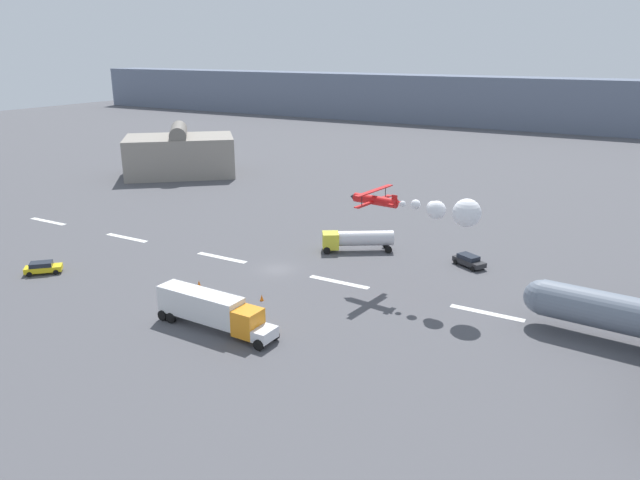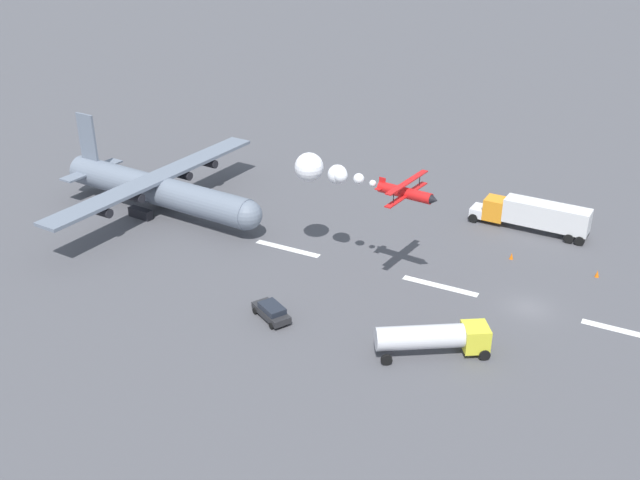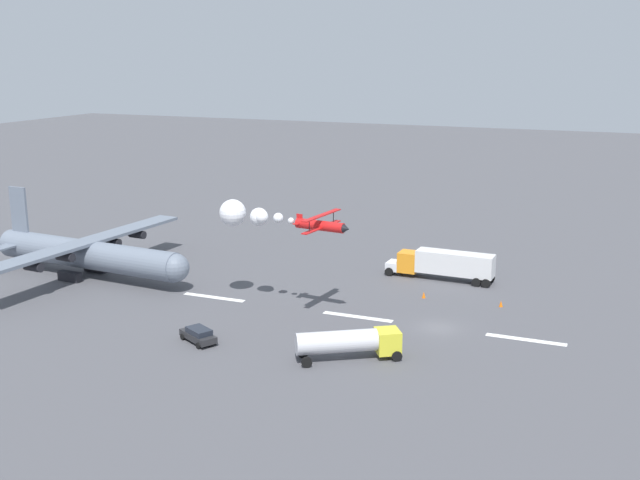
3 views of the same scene
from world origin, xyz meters
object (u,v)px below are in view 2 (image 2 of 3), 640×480
object	(u,v)px
cargo_transport_plane	(164,191)
stunt_biplane_red	(334,173)
semi_truck_orange	(534,214)
traffic_cone_far	(511,256)
airport_staff_sedan	(271,311)
fuel_tanker_truck	(434,337)
traffic_cone_near	(597,274)

from	to	relation	value
cargo_transport_plane	stunt_biplane_red	bearing A→B (deg)	175.38
stunt_biplane_red	semi_truck_orange	xyz separation A→B (m)	(-17.04, -18.53, -8.39)
traffic_cone_far	airport_staff_sedan	bearing A→B (deg)	53.14
fuel_tanker_truck	traffic_cone_far	world-z (taller)	fuel_tanker_truck
semi_truck_orange	traffic_cone_near	world-z (taller)	semi_truck_orange
traffic_cone_near	traffic_cone_far	bearing A→B (deg)	1.32
traffic_cone_near	airport_staff_sedan	bearing A→B (deg)	41.37
fuel_tanker_truck	cargo_transport_plane	bearing A→B (deg)	-17.82
semi_truck_orange	fuel_tanker_truck	xyz separation A→B (m)	(1.76, 29.28, -0.36)
airport_staff_sedan	traffic_cone_near	distance (m)	34.55
cargo_transport_plane	semi_truck_orange	size ratio (longest dim) A/B	2.44
fuel_tanker_truck	airport_staff_sedan	distance (m)	15.59
semi_truck_orange	traffic_cone_near	size ratio (longest dim) A/B	18.45
stunt_biplane_red	traffic_cone_near	world-z (taller)	stunt_biplane_red
traffic_cone_far	stunt_biplane_red	bearing A→B (deg)	31.40
stunt_biplane_red	traffic_cone_far	xyz separation A→B (m)	(-16.76, -10.23, -10.13)
fuel_tanker_truck	traffic_cone_near	world-z (taller)	fuel_tanker_truck
cargo_transport_plane	traffic_cone_near	size ratio (longest dim) A/B	45.04
stunt_biplane_red	airport_staff_sedan	world-z (taller)	stunt_biplane_red
traffic_cone_near	fuel_tanker_truck	bearing A→B (deg)	63.74
fuel_tanker_truck	traffic_cone_far	xyz separation A→B (m)	(-1.48, -20.98, -1.38)
cargo_transport_plane	airport_staff_sedan	distance (m)	28.09
traffic_cone_near	traffic_cone_far	distance (m)	8.97
stunt_biplane_red	fuel_tanker_truck	xyz separation A→B (m)	(-15.28, 10.74, -8.76)
semi_truck_orange	fuel_tanker_truck	bearing A→B (deg)	86.55
fuel_tanker_truck	airport_staff_sedan	size ratio (longest dim) A/B	2.01
airport_staff_sedan	semi_truck_orange	bearing A→B (deg)	-119.14
cargo_transport_plane	traffic_cone_far	distance (m)	41.91
stunt_biplane_red	fuel_tanker_truck	world-z (taller)	stunt_biplane_red
airport_staff_sedan	cargo_transport_plane	bearing A→B (deg)	-30.84
fuel_tanker_truck	airport_staff_sedan	world-z (taller)	fuel_tanker_truck
fuel_tanker_truck	stunt_biplane_red	bearing A→B (deg)	-35.12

